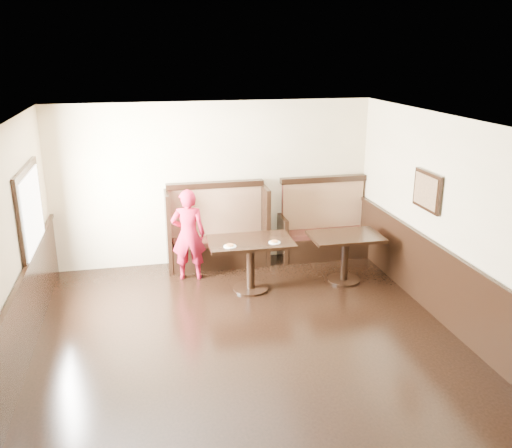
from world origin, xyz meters
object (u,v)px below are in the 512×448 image
object	(u,v)px
table_neighbor	(345,247)
child	(188,235)
booth_main	(217,235)
table_main	(250,252)
booth_neighbor	(324,230)

from	to	relation	value
table_neighbor	child	world-z (taller)	child
booth_main	child	size ratio (longest dim) A/B	1.16
table_neighbor	child	size ratio (longest dim) A/B	0.75
table_main	booth_neighbor	bearing A→B (deg)	37.24
booth_neighbor	child	xyz separation A→B (m)	(-2.49, -0.53, 0.28)
booth_neighbor	child	distance (m)	2.56
booth_main	table_neighbor	world-z (taller)	booth_main
booth_neighbor	table_main	bearing A→B (deg)	-143.74
child	booth_neighbor	bearing A→B (deg)	-160.30
booth_neighbor	booth_main	bearing A→B (deg)	179.95
booth_neighbor	table_neighbor	xyz separation A→B (m)	(-0.05, -1.17, 0.11)
child	table_neighbor	bearing A→B (deg)	172.95
table_neighbor	booth_main	bearing A→B (deg)	148.56
booth_main	booth_neighbor	distance (m)	1.95
booth_main	table_main	size ratio (longest dim) A/B	1.34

